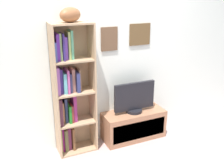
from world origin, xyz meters
The scene contains 5 objects.
back_wall centered at (0.00, 1.13, 1.17)m, with size 4.80×0.08×2.35m.
bookshelf centered at (-0.50, 1.00, 0.80)m, with size 0.49×0.27×1.62m.
football centered at (-0.45, 0.97, 1.70)m, with size 0.28×0.16×0.16m, color #955B37.
tv_stand centered at (0.36, 0.93, 0.20)m, with size 0.86×0.34×0.40m.
television centered at (0.36, 0.93, 0.60)m, with size 0.58×0.22×0.42m.
Camera 1 is at (-1.23, -1.90, 1.94)m, focal length 41.94 mm.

